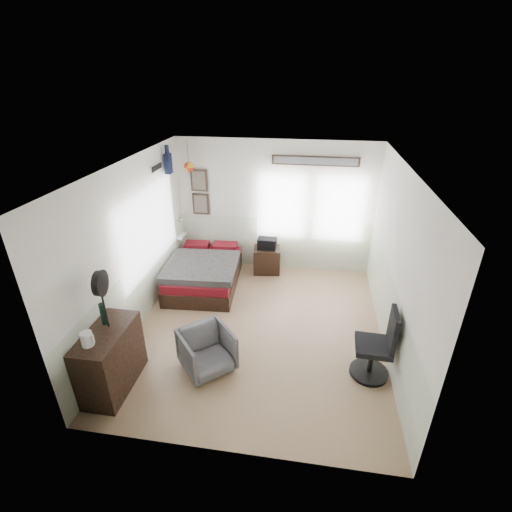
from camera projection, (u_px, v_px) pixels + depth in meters
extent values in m
cube|color=#A2805A|center=(258.00, 329.00, 6.17)|extent=(4.00, 4.50, 0.01)
cube|color=silver|center=(275.00, 207.00, 7.55)|extent=(4.00, 0.02, 2.70)
cube|color=silver|center=(224.00, 360.00, 3.58)|extent=(4.00, 0.02, 2.70)
cube|color=silver|center=(133.00, 248.00, 5.84)|extent=(0.02, 4.50, 2.70)
cube|color=silver|center=(397.00, 266.00, 5.29)|extent=(0.02, 4.50, 2.70)
cube|color=white|center=(259.00, 167.00, 4.95)|extent=(4.00, 4.50, 0.02)
cube|color=#B5C2A3|center=(274.00, 243.00, 7.90)|extent=(4.00, 0.01, 1.10)
cube|color=#B5C2A3|center=(141.00, 291.00, 6.20)|extent=(0.01, 4.50, 1.10)
cube|color=#B5C2A3|center=(387.00, 312.00, 5.65)|extent=(0.01, 4.50, 1.10)
cube|color=silver|center=(149.00, 229.00, 6.27)|extent=(0.03, 2.20, 1.35)
cube|color=silver|center=(282.00, 206.00, 7.47)|extent=(0.95, 0.03, 1.30)
cube|color=silver|center=(340.00, 209.00, 7.31)|extent=(0.95, 0.03, 1.30)
cube|color=#3A281D|center=(201.00, 204.00, 7.73)|extent=(0.35, 0.03, 0.45)
cube|color=#3A281D|center=(199.00, 180.00, 7.50)|extent=(0.35, 0.03, 0.45)
cube|color=#7F7259|center=(201.00, 204.00, 7.71)|extent=(0.27, 0.01, 0.37)
cube|color=#7F7259|center=(199.00, 181.00, 7.49)|extent=(0.27, 0.01, 0.37)
cube|color=#3A281D|center=(315.00, 161.00, 6.97)|extent=(1.65, 0.03, 0.18)
cube|color=gray|center=(315.00, 161.00, 6.96)|extent=(1.58, 0.01, 0.13)
cube|color=white|center=(156.00, 167.00, 6.39)|extent=(0.02, 0.48, 0.14)
sphere|color=red|center=(189.00, 167.00, 7.13)|extent=(0.20, 0.20, 0.20)
cube|color=black|center=(205.00, 278.00, 7.37)|extent=(1.39, 1.89, 0.29)
cube|color=maroon|center=(204.00, 268.00, 7.27)|extent=(1.34, 1.85, 0.16)
cube|color=#4E4E4E|center=(201.00, 267.00, 7.03)|extent=(1.41, 1.35, 0.13)
cube|color=maroon|center=(199.00, 245.00, 7.88)|extent=(0.52, 0.34, 0.13)
cube|color=maroon|center=(227.00, 247.00, 7.80)|extent=(0.52, 0.34, 0.13)
cube|color=black|center=(111.00, 359.00, 4.88)|extent=(0.48, 1.00, 0.90)
imported|color=#585859|center=(207.00, 351.00, 5.23)|extent=(0.96, 0.96, 0.63)
cube|color=black|center=(267.00, 260.00, 7.80)|extent=(0.59, 0.50, 0.54)
cylinder|color=black|center=(369.00, 372.00, 5.25)|extent=(0.54, 0.54, 0.05)
cylinder|color=black|center=(371.00, 359.00, 5.15)|extent=(0.06, 0.06, 0.41)
cube|color=black|center=(373.00, 346.00, 5.04)|extent=(0.50, 0.50, 0.08)
cube|color=black|center=(393.00, 330.00, 4.86)|extent=(0.08, 0.44, 0.54)
cylinder|color=silver|center=(87.00, 339.00, 4.41)|extent=(0.14, 0.14, 0.19)
cube|color=silver|center=(93.00, 339.00, 4.39)|extent=(0.02, 0.02, 0.11)
cylinder|color=black|center=(103.00, 314.00, 4.76)|extent=(0.08, 0.08, 0.31)
cylinder|color=black|center=(104.00, 306.00, 4.63)|extent=(0.03, 0.03, 0.63)
cylinder|color=black|center=(99.00, 283.00, 4.48)|extent=(0.11, 0.32, 0.31)
cylinder|color=black|center=(102.00, 283.00, 4.48)|extent=(0.07, 0.33, 0.33)
cube|color=black|center=(267.00, 243.00, 7.63)|extent=(0.38, 0.25, 0.22)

